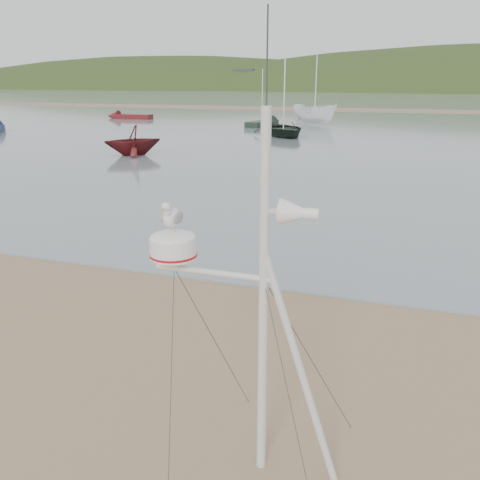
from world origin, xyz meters
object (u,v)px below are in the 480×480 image
(mast_rig, at_px, (256,377))
(dinghy_red_far, at_px, (124,116))
(sailboat_dark_mid, at_px, (269,123))
(boat_white, at_px, (315,96))
(boat_red, at_px, (132,127))
(boat_dark, at_px, (284,100))

(mast_rig, xyz_separation_m, dinghy_red_far, (-29.14, 45.76, -0.87))
(sailboat_dark_mid, xyz_separation_m, dinghy_red_far, (-17.41, 3.16, -0.01))
(boat_white, bearing_deg, boat_red, -164.25)
(boat_white, bearing_deg, dinghy_red_far, 117.46)
(mast_rig, bearing_deg, boat_white, 99.87)
(boat_white, xyz_separation_m, sailboat_dark_mid, (-3.93, -2.18, -2.35))
(boat_white, relative_size, sailboat_dark_mid, 0.93)
(dinghy_red_far, bearing_deg, boat_white, -2.61)
(boat_red, height_order, boat_white, boat_white)
(boat_red, xyz_separation_m, boat_white, (6.01, 23.54, 1.02))
(sailboat_dark_mid, bearing_deg, boat_red, -95.56)
(boat_dark, xyz_separation_m, boat_white, (0.30, 11.02, -0.04))
(boat_white, distance_m, sailboat_dark_mid, 5.07)
(mast_rig, distance_m, dinghy_red_far, 54.26)
(boat_white, height_order, sailboat_dark_mid, boat_white)
(boat_red, relative_size, boat_white, 0.61)
(boat_white, distance_m, dinghy_red_far, 21.50)
(mast_rig, xyz_separation_m, boat_white, (-7.79, 44.79, 1.49))
(mast_rig, relative_size, sailboat_dark_mid, 0.86)
(boat_red, relative_size, sailboat_dark_mid, 0.57)
(boat_dark, distance_m, boat_white, 11.03)
(mast_rig, bearing_deg, boat_dark, 103.47)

